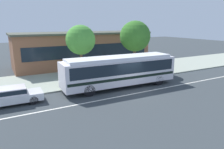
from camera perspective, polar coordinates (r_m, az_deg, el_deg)
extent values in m
plane|color=#343B3E|center=(19.09, 5.19, -4.44)|extent=(120.00, 120.00, 0.00)
cube|color=#989F8F|center=(24.82, -3.72, 0.00)|extent=(60.00, 8.00, 0.12)
cube|color=silver|center=(18.47, 6.59, -5.09)|extent=(56.00, 0.16, 0.01)
cube|color=silver|center=(19.75, 2.15, 0.96)|extent=(11.11, 2.94, 2.30)
cube|color=silver|center=(19.51, 2.19, 4.59)|extent=(10.22, 2.60, 0.24)
cube|color=#19232D|center=(19.65, 2.16, 2.26)|extent=(10.45, 2.94, 1.01)
cube|color=black|center=(19.84, 2.14, -0.21)|extent=(10.89, 2.95, 0.24)
cube|color=#19232D|center=(22.77, 14.29, 3.43)|extent=(0.20, 2.23, 1.10)
cylinder|color=black|center=(22.89, 8.98, -0.18)|extent=(1.01, 0.32, 1.00)
cylinder|color=black|center=(21.17, 12.54, -1.48)|extent=(1.01, 0.32, 1.00)
cylinder|color=black|center=(19.64, -8.54, -2.49)|extent=(1.01, 0.32, 1.00)
cylinder|color=black|center=(17.61, -6.19, -4.33)|extent=(1.01, 0.32, 1.00)
cube|color=silver|center=(17.53, -25.53, -5.66)|extent=(4.45, 1.96, 0.55)
cube|color=silver|center=(17.38, -26.42, -4.10)|extent=(2.51, 1.67, 0.50)
cube|color=#19232D|center=(17.37, -26.43, -4.02)|extent=(2.56, 1.69, 0.32)
cylinder|color=black|center=(18.39, -21.04, -4.99)|extent=(0.65, 0.25, 0.64)
cylinder|color=black|center=(16.92, -20.47, -6.56)|extent=(0.65, 0.25, 0.64)
cylinder|color=#7C7256|center=(21.94, -2.22, -0.44)|extent=(0.14, 0.14, 0.90)
cylinder|color=#7C7256|center=(21.90, -2.62, -0.48)|extent=(0.14, 0.14, 0.90)
cylinder|color=gold|center=(21.75, -2.44, 1.47)|extent=(0.39, 0.39, 0.61)
sphere|color=#B4B18C|center=(21.67, -2.45, 2.53)|extent=(0.21, 0.21, 0.21)
cylinder|color=#2C2C38|center=(21.56, -8.69, -0.98)|extent=(0.14, 0.14, 0.80)
cylinder|color=#2C2C38|center=(21.41, -8.59, -1.08)|extent=(0.14, 0.14, 0.80)
cylinder|color=#46A555|center=(21.32, -8.71, 0.84)|extent=(0.38, 0.38, 0.64)
sphere|color=tan|center=(21.23, -8.75, 1.96)|extent=(0.21, 0.21, 0.21)
cylinder|color=gray|center=(22.81, 6.41, 2.15)|extent=(0.08, 0.08, 2.54)
cube|color=yellow|center=(22.63, 6.48, 4.80)|extent=(0.13, 0.44, 0.56)
cylinder|color=brown|center=(23.03, -8.30, 2.81)|extent=(0.29, 0.29, 3.03)
sphere|color=#499538|center=(22.69, -8.53, 9.30)|extent=(3.13, 3.13, 3.13)
cylinder|color=brown|center=(25.95, 6.13, 4.12)|extent=(0.36, 0.36, 3.05)
sphere|color=#367227|center=(25.63, 6.29, 10.32)|extent=(3.65, 3.65, 3.65)
cube|color=brown|center=(30.57, -7.93, 6.67)|extent=(18.61, 6.33, 4.50)
cube|color=#19232D|center=(27.62, -5.52, 6.46)|extent=(17.12, 0.04, 1.62)
cube|color=#45483C|center=(30.38, -8.08, 11.11)|extent=(19.01, 6.73, 0.24)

